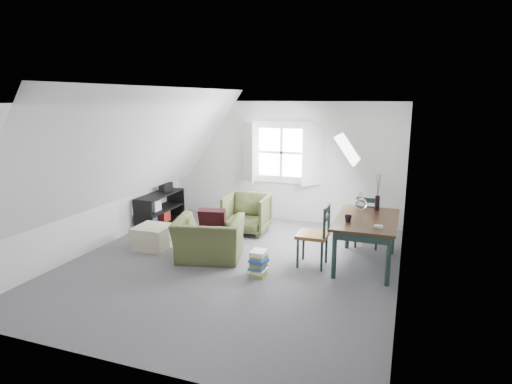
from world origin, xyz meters
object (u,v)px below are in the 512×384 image
at_px(ottoman, 153,237).
at_px(dining_table, 367,225).
at_px(dining_chair_near, 315,234).
at_px(armchair_near, 209,259).
at_px(armchair_far, 247,232).
at_px(dining_chair_far, 368,220).
at_px(magazine_stack, 259,263).
at_px(media_shelf, 159,211).

distance_m(ottoman, dining_table, 3.62).
distance_m(dining_table, dining_chair_near, 0.81).
relative_size(armchair_near, dining_table, 0.69).
xyz_separation_m(armchair_far, dining_table, (2.34, -0.93, 0.66)).
bearing_deg(dining_table, armchair_near, -166.86).
bearing_deg(armchair_far, dining_chair_near, -40.95).
xyz_separation_m(dining_chair_far, magazine_stack, (-1.37, -1.81, -0.30)).
relative_size(dining_chair_near, magazine_stack, 2.64).
bearing_deg(dining_chair_far, dining_table, 99.33).
height_order(armchair_far, dining_chair_near, dining_chair_near).
xyz_separation_m(dining_table, magazine_stack, (-1.44, -0.94, -0.47)).
relative_size(armchair_near, media_shelf, 0.83).
distance_m(armchair_near, media_shelf, 2.31).
relative_size(armchair_near, dining_chair_far, 1.14).
height_order(armchair_near, dining_table, dining_table).
bearing_deg(armchair_near, armchair_far, -105.91).
relative_size(ottoman, media_shelf, 0.46).
bearing_deg(armchair_near, ottoman, -21.40).
bearing_deg(dining_chair_near, dining_chair_far, 130.52).
xyz_separation_m(armchair_near, dining_table, (2.41, 0.61, 0.66)).
xyz_separation_m(armchair_near, ottoman, (-1.16, 0.16, 0.19)).
bearing_deg(dining_table, media_shelf, 168.35).
distance_m(dining_chair_far, media_shelf, 4.16).
distance_m(ottoman, magazine_stack, 2.18).
xyz_separation_m(dining_chair_near, media_shelf, (-3.48, 1.08, -0.22)).
distance_m(armchair_near, magazine_stack, 1.04).
relative_size(armchair_near, magazine_stack, 2.84).
relative_size(dining_chair_far, media_shelf, 0.73).
bearing_deg(dining_chair_far, ottoman, 25.95).
bearing_deg(dining_table, dining_chair_near, -159.41).
xyz_separation_m(ottoman, magazine_stack, (2.13, -0.49, -0.01)).
relative_size(dining_chair_near, media_shelf, 0.77).
relative_size(dining_table, dining_chair_near, 1.55).
distance_m(ottoman, media_shelf, 1.40).
distance_m(dining_table, magazine_stack, 1.78).
bearing_deg(dining_chair_near, dining_table, 92.17).
bearing_deg(dining_chair_near, armchair_near, -98.76).
xyz_separation_m(media_shelf, magazine_stack, (2.78, -1.73, -0.11)).
bearing_deg(ottoman, armchair_near, -7.92).
bearing_deg(armchair_far, armchair_near, -96.05).
distance_m(armchair_far, magazine_stack, 2.08).
height_order(dining_chair_near, media_shelf, dining_chair_near).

